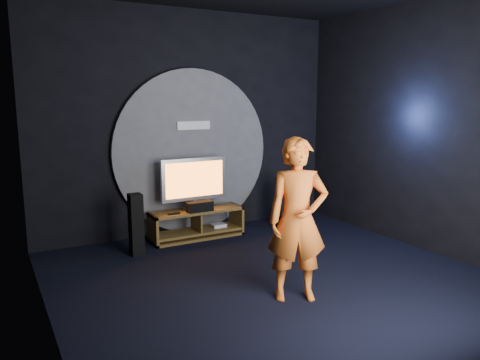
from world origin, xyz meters
name	(u,v)px	position (x,y,z in m)	size (l,w,h in m)	color
floor	(276,281)	(0.00, 0.00, 0.00)	(5.00, 5.00, 0.00)	black
back_wall	(191,123)	(0.00, 2.50, 1.75)	(5.00, 0.04, 3.50)	black
left_wall	(39,145)	(-2.50, 0.00, 1.75)	(0.04, 5.00, 3.50)	black
right_wall	(429,127)	(2.50, 0.00, 1.75)	(0.04, 5.00, 3.50)	black
wall_disc_panel	(193,152)	(0.00, 2.44, 1.30)	(2.60, 0.11, 2.60)	#515156
media_console	(197,225)	(-0.12, 2.05, 0.19)	(1.45, 0.45, 0.45)	brown
tv	(194,181)	(-0.13, 2.12, 0.88)	(1.06, 0.22, 0.79)	#A5A5AC
center_speaker	(200,207)	(-0.13, 1.91, 0.53)	(0.40, 0.15, 0.15)	black
remote	(174,214)	(-0.53, 1.93, 0.46)	(0.18, 0.05, 0.02)	black
tower_speaker_left	(136,225)	(-1.18, 1.71, 0.43)	(0.17, 0.19, 0.86)	black
tower_speaker_right	(283,204)	(1.31, 1.80, 0.43)	(0.17, 0.19, 0.86)	black
subwoofer	(290,221)	(1.41, 1.71, 0.15)	(0.27, 0.27, 0.30)	black
player	(297,220)	(-0.07, -0.51, 0.88)	(0.64, 0.42, 1.76)	orange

